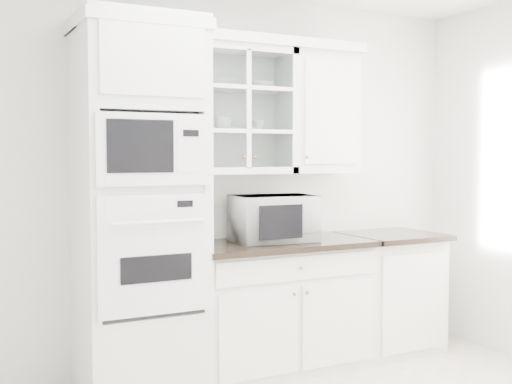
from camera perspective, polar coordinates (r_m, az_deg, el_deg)
room_shell at (r=3.57m, az=6.01°, el=7.25°), size 4.00×3.50×2.70m
oven_column at (r=4.16m, az=-10.34°, el=-1.35°), size 0.76×0.68×2.40m
base_cabinet_run at (r=4.70m, az=1.96°, el=-9.88°), size 1.32×0.67×0.92m
extra_base_cabinet at (r=5.24m, az=11.68°, el=-8.56°), size 0.72×0.67×0.92m
upper_cabinet_glass at (r=4.59m, az=-1.59°, el=7.25°), size 0.80×0.33×0.90m
upper_cabinet_solid at (r=4.92m, az=5.58°, el=6.97°), size 0.55×0.33×0.90m
crown_molding at (r=4.59m, az=-2.68°, el=13.36°), size 2.14×0.38×0.07m
countertop_microwave at (r=4.57m, az=1.48°, el=-2.33°), size 0.61×0.52×0.33m
bowl_a at (r=4.54m, az=-3.23°, el=9.65°), size 0.22×0.22×0.05m
bowl_b at (r=4.71m, az=0.61°, el=9.42°), size 0.17×0.17×0.05m
cup_a at (r=4.55m, az=-2.92°, el=6.09°), size 0.15×0.15×0.09m
cup_b at (r=4.66m, az=0.17°, el=5.96°), size 0.09×0.09×0.08m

